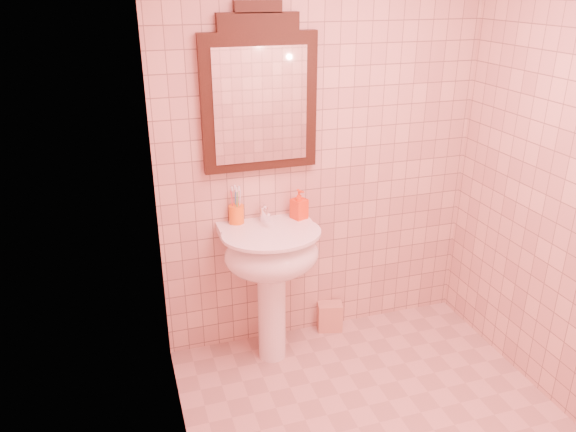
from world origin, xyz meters
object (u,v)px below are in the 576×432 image
object	(u,v)px
soap_dispenser	(299,204)
toothbrush_cup	(236,214)
mirror	(260,96)
pedestal_sink	(272,263)
towel	(330,316)

from	to	relation	value
soap_dispenser	toothbrush_cup	bearing A→B (deg)	150.42
mirror	pedestal_sink	bearing A→B (deg)	-90.00
soap_dispenser	pedestal_sink	bearing A→B (deg)	-170.43
soap_dispenser	towel	size ratio (longest dim) A/B	0.93
pedestal_sink	toothbrush_cup	distance (m)	0.35
towel	toothbrush_cup	bearing A→B (deg)	178.86
mirror	soap_dispenser	distance (m)	0.69
mirror	towel	distance (m)	1.57
mirror	towel	world-z (taller)	mirror
mirror	soap_dispenser	xyz separation A→B (m)	(0.22, -0.06, -0.65)
toothbrush_cup	towel	size ratio (longest dim) A/B	1.05
mirror	soap_dispenser	world-z (taller)	mirror
toothbrush_cup	soap_dispenser	distance (m)	0.38
toothbrush_cup	soap_dispenser	world-z (taller)	toothbrush_cup
pedestal_sink	towel	size ratio (longest dim) A/B	4.39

